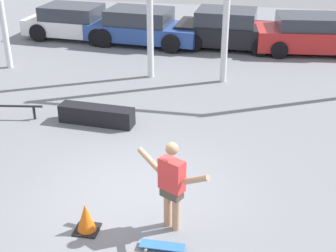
% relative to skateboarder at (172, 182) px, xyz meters
% --- Properties ---
extents(ground_plane, '(36.00, 36.00, 0.00)m').
position_rel_skateboarder_xyz_m(ground_plane, '(-0.88, 0.84, -0.92)').
color(ground_plane, slate).
extents(skateboarder, '(1.36, 0.80, 1.67)m').
position_rel_skateboarder_xyz_m(skateboarder, '(0.00, 0.00, 0.00)').
color(skateboarder, tan).
rests_on(skateboarder, ground_plane).
extents(skateboard, '(0.75, 0.25, 0.08)m').
position_rel_skateboarder_xyz_m(skateboard, '(-0.05, -0.60, -0.85)').
color(skateboard, '#2D66B2').
rests_on(skateboard, ground_plane).
extents(grind_box, '(1.96, 0.60, 0.46)m').
position_rel_skateboarder_xyz_m(grind_box, '(-2.63, 3.75, -0.69)').
color(grind_box, black).
rests_on(grind_box, ground_plane).
extents(parked_car_white, '(4.24, 2.23, 1.32)m').
position_rel_skateboarder_xyz_m(parked_car_white, '(-6.05, 11.35, -0.27)').
color(parked_car_white, white).
rests_on(parked_car_white, ground_plane).
extents(parked_car_blue, '(4.50, 2.31, 1.36)m').
position_rel_skateboarder_xyz_m(parked_car_blue, '(-3.18, 11.05, -0.25)').
color(parked_car_blue, '#284793').
rests_on(parked_car_blue, ground_plane).
extents(parked_car_black, '(4.07, 2.15, 1.43)m').
position_rel_skateboarder_xyz_m(parked_car_black, '(0.16, 11.21, -0.23)').
color(parked_car_black, black).
rests_on(parked_car_black, ground_plane).
extents(parked_car_red, '(4.21, 2.31, 1.37)m').
position_rel_skateboarder_xyz_m(parked_car_red, '(3.17, 11.13, -0.25)').
color(parked_car_red, red).
rests_on(parked_car_red, ground_plane).
extents(traffic_cone, '(0.42, 0.42, 0.54)m').
position_rel_skateboarder_xyz_m(traffic_cone, '(-1.43, -0.38, -0.66)').
color(traffic_cone, black).
rests_on(traffic_cone, ground_plane).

